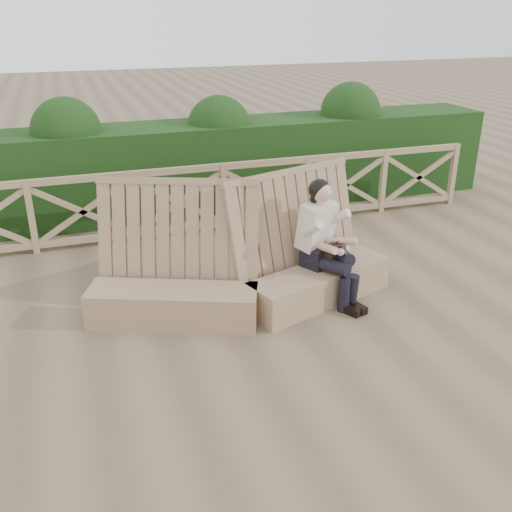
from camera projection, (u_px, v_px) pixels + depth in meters
name	position (u px, v px, depth m)	size (l,w,h in m)	color
ground	(249.00, 352.00, 5.97)	(60.00, 60.00, 0.00)	brown
bench	(247.00, 278.00, 6.71)	(3.75, 1.41, 1.55)	#85694C
woman	(325.00, 239.00, 6.79)	(0.68, 1.00, 1.50)	black
guardrail	(179.00, 202.00, 8.79)	(10.10, 0.09, 1.10)	#8D7652
hedge	(164.00, 170.00, 9.75)	(12.00, 1.20, 1.50)	black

